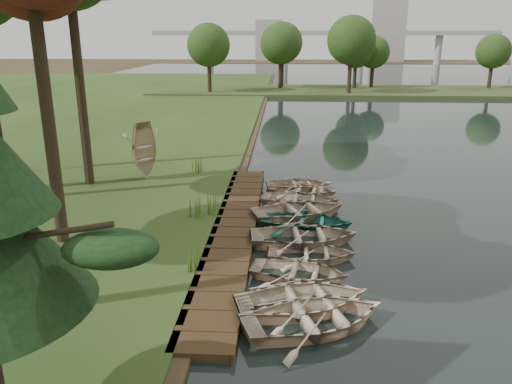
# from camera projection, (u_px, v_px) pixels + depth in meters

# --- Properties ---
(ground) EXTENTS (300.00, 300.00, 0.00)m
(ground) POSITION_uv_depth(u_px,v_px,m) (276.00, 234.00, 18.91)
(ground) COLOR #3D2F1D
(boardwalk) EXTENTS (1.60, 16.00, 0.30)m
(boardwalk) POSITION_uv_depth(u_px,v_px,m) (234.00, 230.00, 18.95)
(boardwalk) COLOR #352514
(boardwalk) RESTS_ON ground
(peninsula) EXTENTS (50.00, 14.00, 0.45)m
(peninsula) POSITION_uv_depth(u_px,v_px,m) (344.00, 91.00, 66.05)
(peninsula) COLOR #34431E
(peninsula) RESTS_ON ground
(far_trees) EXTENTS (45.60, 5.60, 8.80)m
(far_trees) POSITION_uv_depth(u_px,v_px,m) (320.00, 42.00, 64.38)
(far_trees) COLOR black
(far_trees) RESTS_ON peninsula
(bridge) EXTENTS (95.90, 4.00, 8.60)m
(bridge) POSITION_uv_depth(u_px,v_px,m) (332.00, 37.00, 130.47)
(bridge) COLOR #A5A5A0
(bridge) RESTS_ON ground
(building_a) EXTENTS (10.00, 8.00, 18.00)m
(building_a) POSITION_uv_depth(u_px,v_px,m) (386.00, 30.00, 147.99)
(building_a) COLOR #A5A5A0
(building_a) RESTS_ON ground
(building_b) EXTENTS (8.00, 8.00, 12.00)m
(building_b) POSITION_uv_depth(u_px,v_px,m) (269.00, 40.00, 155.56)
(building_b) COLOR #A5A5A0
(building_b) RESTS_ON ground
(rowboat_0) EXTENTS (4.53, 3.89, 0.79)m
(rowboat_0) POSITION_uv_depth(u_px,v_px,m) (315.00, 314.00, 12.62)
(rowboat_0) COLOR #C5AC8F
(rowboat_0) RESTS_ON water
(rowboat_1) EXTENTS (4.32, 3.60, 0.77)m
(rowboat_1) POSITION_uv_depth(u_px,v_px,m) (304.00, 297.00, 13.46)
(rowboat_1) COLOR #C5AC8F
(rowboat_1) RESTS_ON water
(rowboat_2) EXTENTS (3.37, 2.68, 0.62)m
(rowboat_2) POSITION_uv_depth(u_px,v_px,m) (299.00, 269.00, 15.23)
(rowboat_2) COLOR #C5AC8F
(rowboat_2) RESTS_ON water
(rowboat_3) EXTENTS (3.00, 2.15, 0.62)m
(rowboat_3) POSITION_uv_depth(u_px,v_px,m) (312.00, 251.00, 16.53)
(rowboat_3) COLOR #C5AC8F
(rowboat_3) RESTS_ON water
(rowboat_4) EXTENTS (4.17, 3.20, 0.80)m
(rowboat_4) POSITION_uv_depth(u_px,v_px,m) (304.00, 234.00, 17.76)
(rowboat_4) COLOR #C5AC8F
(rowboat_4) RESTS_ON water
(rowboat_5) EXTENTS (3.78, 2.91, 0.73)m
(rowboat_5) POSITION_uv_depth(u_px,v_px,m) (307.00, 220.00, 19.20)
(rowboat_5) COLOR #2C7B68
(rowboat_5) RESTS_ON water
(rowboat_6) EXTENTS (4.70, 4.03, 0.82)m
(rowboat_6) POSITION_uv_depth(u_px,v_px,m) (300.00, 208.00, 20.35)
(rowboat_6) COLOR #C5AC8F
(rowboat_6) RESTS_ON water
(rowboat_7) EXTENTS (3.71, 2.83, 0.72)m
(rowboat_7) POSITION_uv_depth(u_px,v_px,m) (300.00, 197.00, 21.91)
(rowboat_7) COLOR #C5AC8F
(rowboat_7) RESTS_ON water
(rowboat_8) EXTENTS (3.60, 2.90, 0.66)m
(rowboat_8) POSITION_uv_depth(u_px,v_px,m) (303.00, 189.00, 23.26)
(rowboat_8) COLOR #C5AC8F
(rowboat_8) RESTS_ON water
(rowboat_9) EXTENTS (3.46, 2.66, 0.66)m
(rowboat_9) POSITION_uv_depth(u_px,v_px,m) (299.00, 183.00, 24.15)
(rowboat_9) COLOR #C5AC8F
(rowboat_9) RESTS_ON water
(stored_rowboat) EXTENTS (3.55, 3.42, 0.60)m
(stored_rowboat) POSITION_uv_depth(u_px,v_px,m) (146.00, 173.00, 25.04)
(stored_rowboat) COLOR #C5AC8F
(stored_rowboat) RESTS_ON bank
(reeds_0) EXTENTS (0.60, 0.60, 0.87)m
(reeds_0) POSITION_uv_depth(u_px,v_px,m) (189.00, 256.00, 15.25)
(reeds_0) COLOR #3F661E
(reeds_0) RESTS_ON bank
(reeds_1) EXTENTS (0.60, 0.60, 0.94)m
(reeds_1) POSITION_uv_depth(u_px,v_px,m) (195.00, 205.00, 19.74)
(reeds_1) COLOR #3F661E
(reeds_1) RESTS_ON bank
(reeds_2) EXTENTS (0.60, 0.60, 0.95)m
(reeds_2) POSITION_uv_depth(u_px,v_px,m) (213.00, 202.00, 20.13)
(reeds_2) COLOR #3F661E
(reeds_2) RESTS_ON bank
(reeds_3) EXTENTS (0.60, 0.60, 1.10)m
(reeds_3) POSITION_uv_depth(u_px,v_px,m) (197.00, 162.00, 26.30)
(reeds_3) COLOR #3F661E
(reeds_3) RESTS_ON bank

